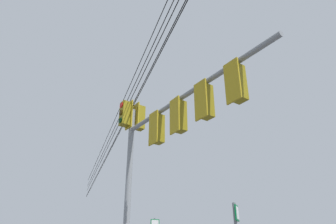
# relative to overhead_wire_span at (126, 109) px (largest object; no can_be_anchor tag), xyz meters

# --- Properties ---
(signal_mast_assembly) EXTENTS (1.48, 6.43, 6.70)m
(signal_mast_assembly) POSITION_rel_overhead_wire_span_xyz_m (0.85, 2.98, -2.23)
(signal_mast_assembly) COLOR gray
(signal_mast_assembly) RESTS_ON ground
(overhead_wire_span) EXTENTS (12.74, 27.38, 1.77)m
(overhead_wire_span) POSITION_rel_overhead_wire_span_xyz_m (0.00, 0.00, 0.00)
(overhead_wire_span) COLOR black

